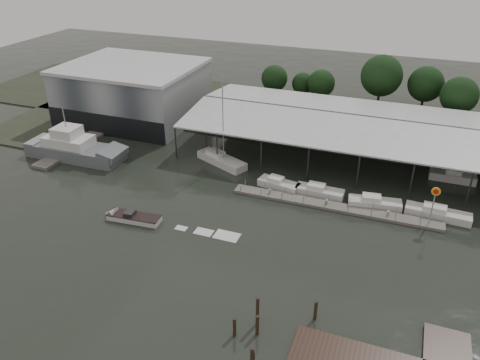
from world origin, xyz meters
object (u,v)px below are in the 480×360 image
(white_sailboat, at_px, (221,160))
(speedboat_underway, at_px, (130,217))
(shell_fuel_sign, at_px, (434,199))
(grey_trawler, at_px, (76,149))

(white_sailboat, distance_m, speedboat_underway, 19.69)
(shell_fuel_sign, xyz_separation_m, speedboat_underway, (-36.05, -12.14, -3.53))
(shell_fuel_sign, relative_size, white_sailboat, 0.38)
(grey_trawler, bearing_deg, white_sailboat, 14.09)
(grey_trawler, distance_m, speedboat_underway, 22.27)
(grey_trawler, xyz_separation_m, speedboat_underway, (18.19, -12.80, -1.19))
(white_sailboat, height_order, speedboat_underway, white_sailboat)
(shell_fuel_sign, bearing_deg, speedboat_underway, -161.39)
(grey_trawler, relative_size, speedboat_underway, 0.90)
(shell_fuel_sign, distance_m, white_sailboat, 32.23)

